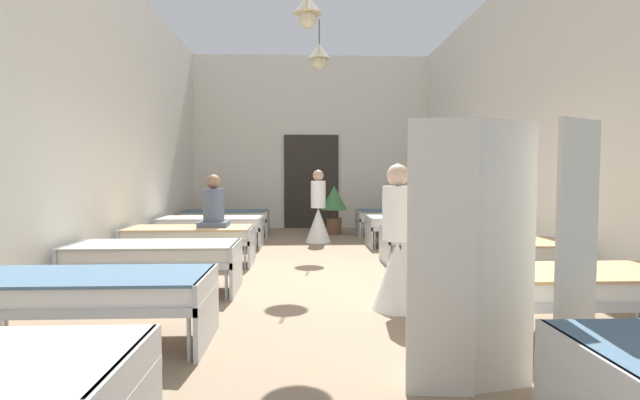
{
  "coord_description": "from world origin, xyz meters",
  "views": [
    {
      "loc": [
        -0.27,
        -6.25,
        1.35
      ],
      "look_at": [
        0.0,
        0.29,
        1.01
      ],
      "focal_mm": 26.1,
      "sensor_mm": 36.0,
      "label": 1
    }
  ],
  "objects_px": {
    "bed_right_row_5": "(398,216)",
    "bed_right_row_3": "(444,235)",
    "bed_right_row_1": "(570,286)",
    "privacy_screen": "(508,258)",
    "bed_left_row_5": "(226,216)",
    "patient_seated_secondary": "(214,207)",
    "bed_left_row_2": "(155,255)",
    "patient_seated_primary": "(424,207)",
    "bed_left_row_1": "(89,291)",
    "potted_plant": "(334,203)",
    "bed_left_row_4": "(212,224)",
    "bed_right_row_4": "(417,223)",
    "nurse_near_aisle": "(318,216)",
    "nurse_mid_aisle": "(397,257)",
    "bed_right_row_2": "(488,253)",
    "bed_left_row_3": "(190,236)"
  },
  "relations": [
    {
      "from": "bed_left_row_4",
      "to": "bed_right_row_1",
      "type": "bearing_deg",
      "value": -52.4
    },
    {
      "from": "bed_left_row_4",
      "to": "privacy_screen",
      "type": "height_order",
      "value": "privacy_screen"
    },
    {
      "from": "bed_left_row_5",
      "to": "patient_seated_secondary",
      "type": "xyz_separation_m",
      "value": [
        0.35,
        -3.33,
        0.43
      ]
    },
    {
      "from": "bed_left_row_1",
      "to": "privacy_screen",
      "type": "xyz_separation_m",
      "value": [
        2.96,
        -0.93,
        0.41
      ]
    },
    {
      "from": "bed_right_row_5",
      "to": "bed_right_row_3",
      "type": "bearing_deg",
      "value": -90.0
    },
    {
      "from": "bed_right_row_1",
      "to": "bed_right_row_3",
      "type": "xyz_separation_m",
      "value": [
        0.0,
        3.38,
        0.0
      ]
    },
    {
      "from": "bed_left_row_2",
      "to": "bed_right_row_2",
      "type": "height_order",
      "value": "same"
    },
    {
      "from": "bed_left_row_1",
      "to": "bed_right_row_5",
      "type": "height_order",
      "value": "same"
    },
    {
      "from": "bed_left_row_5",
      "to": "bed_right_row_4",
      "type": "bearing_deg",
      "value": -23.4
    },
    {
      "from": "bed_left_row_4",
      "to": "bed_left_row_5",
      "type": "relative_size",
      "value": 1.0
    },
    {
      "from": "bed_right_row_1",
      "to": "privacy_screen",
      "type": "relative_size",
      "value": 1.12
    },
    {
      "from": "bed_left_row_5",
      "to": "nurse_mid_aisle",
      "type": "distance_m",
      "value": 6.43
    },
    {
      "from": "bed_left_row_5",
      "to": "patient_seated_secondary",
      "type": "bearing_deg",
      "value": -84.0
    },
    {
      "from": "bed_left_row_1",
      "to": "bed_right_row_2",
      "type": "height_order",
      "value": "same"
    },
    {
      "from": "nurse_mid_aisle",
      "to": "privacy_screen",
      "type": "distance_m",
      "value": 1.89
    },
    {
      "from": "bed_left_row_5",
      "to": "patient_seated_secondary",
      "type": "relative_size",
      "value": 2.37
    },
    {
      "from": "patient_seated_primary",
      "to": "bed_right_row_3",
      "type": "bearing_deg",
      "value": 13.95
    },
    {
      "from": "bed_left_row_2",
      "to": "potted_plant",
      "type": "xyz_separation_m",
      "value": [
        2.45,
        5.26,
        0.29
      ]
    },
    {
      "from": "potted_plant",
      "to": "privacy_screen",
      "type": "xyz_separation_m",
      "value": [
        0.51,
        -7.89,
        0.12
      ]
    },
    {
      "from": "bed_left_row_2",
      "to": "patient_seated_primary",
      "type": "bearing_deg",
      "value": 24.27
    },
    {
      "from": "bed_left_row_1",
      "to": "patient_seated_primary",
      "type": "bearing_deg",
      "value": 42.81
    },
    {
      "from": "bed_left_row_2",
      "to": "bed_left_row_5",
      "type": "relative_size",
      "value": 1.0
    },
    {
      "from": "bed_left_row_2",
      "to": "patient_seated_primary",
      "type": "relative_size",
      "value": 2.37
    },
    {
      "from": "patient_seated_primary",
      "to": "privacy_screen",
      "type": "distance_m",
      "value": 4.27
    },
    {
      "from": "bed_right_row_1",
      "to": "bed_right_row_3",
      "type": "bearing_deg",
      "value": 90.0
    },
    {
      "from": "patient_seated_primary",
      "to": "potted_plant",
      "type": "height_order",
      "value": "patient_seated_primary"
    },
    {
      "from": "bed_left_row_3",
      "to": "bed_right_row_4",
      "type": "relative_size",
      "value": 1.0
    },
    {
      "from": "nurse_mid_aisle",
      "to": "privacy_screen",
      "type": "height_order",
      "value": "privacy_screen"
    },
    {
      "from": "nurse_near_aisle",
      "to": "bed_left_row_4",
      "type": "bearing_deg",
      "value": 108.23
    },
    {
      "from": "patient_seated_secondary",
      "to": "nurse_near_aisle",
      "type": "bearing_deg",
      "value": 53.27
    },
    {
      "from": "bed_left_row_4",
      "to": "patient_seated_primary",
      "type": "relative_size",
      "value": 2.37
    },
    {
      "from": "patient_seated_primary",
      "to": "bed_right_row_5",
      "type": "bearing_deg",
      "value": 84.24
    },
    {
      "from": "bed_right_row_4",
      "to": "privacy_screen",
      "type": "height_order",
      "value": "privacy_screen"
    },
    {
      "from": "bed_left_row_2",
      "to": "bed_right_row_4",
      "type": "bearing_deg",
      "value": 40.88
    },
    {
      "from": "nurse_near_aisle",
      "to": "patient_seated_secondary",
      "type": "distance_m",
      "value": 2.84
    },
    {
      "from": "bed_left_row_1",
      "to": "bed_left_row_5",
      "type": "distance_m",
      "value": 6.77
    },
    {
      "from": "patient_seated_secondary",
      "to": "potted_plant",
      "type": "xyz_separation_m",
      "value": [
        2.1,
        3.52,
        -0.14
      ]
    },
    {
      "from": "bed_left_row_3",
      "to": "privacy_screen",
      "type": "xyz_separation_m",
      "value": [
        2.96,
        -4.31,
        0.41
      ]
    },
    {
      "from": "patient_seated_secondary",
      "to": "bed_right_row_2",
      "type": "bearing_deg",
      "value": -26.13
    },
    {
      "from": "bed_left_row_2",
      "to": "bed_right_row_5",
      "type": "distance_m",
      "value": 6.41
    },
    {
      "from": "patient_seated_primary",
      "to": "potted_plant",
      "type": "bearing_deg",
      "value": 106.88
    },
    {
      "from": "bed_right_row_5",
      "to": "patient_seated_primary",
      "type": "bearing_deg",
      "value": -95.76
    },
    {
      "from": "bed_left_row_1",
      "to": "bed_right_row_3",
      "type": "xyz_separation_m",
      "value": [
        3.91,
        3.38,
        0.0
      ]
    },
    {
      "from": "bed_right_row_3",
      "to": "bed_right_row_5",
      "type": "distance_m",
      "value": 3.38
    },
    {
      "from": "bed_left_row_1",
      "to": "nurse_near_aisle",
      "type": "height_order",
      "value": "nurse_near_aisle"
    },
    {
      "from": "potted_plant",
      "to": "nurse_mid_aisle",
      "type": "bearing_deg",
      "value": -88.06
    },
    {
      "from": "patient_seated_secondary",
      "to": "privacy_screen",
      "type": "height_order",
      "value": "privacy_screen"
    },
    {
      "from": "bed_left_row_3",
      "to": "nurse_mid_aisle",
      "type": "xyz_separation_m",
      "value": [
        2.66,
        -2.48,
        0.09
      ]
    },
    {
      "from": "bed_left_row_1",
      "to": "bed_left_row_3",
      "type": "height_order",
      "value": "same"
    },
    {
      "from": "patient_seated_primary",
      "to": "privacy_screen",
      "type": "height_order",
      "value": "privacy_screen"
    }
  ]
}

